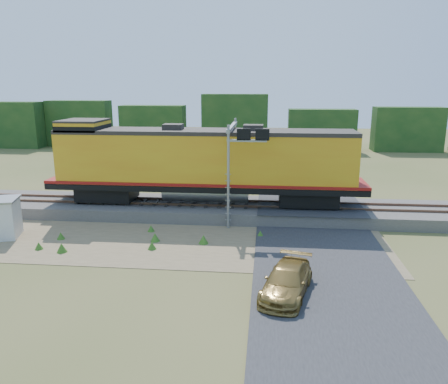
# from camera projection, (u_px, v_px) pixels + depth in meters

# --- Properties ---
(ground) EXTENTS (140.00, 140.00, 0.00)m
(ground) POSITION_uv_depth(u_px,v_px,m) (193.00, 245.00, 24.65)
(ground) COLOR #475123
(ground) RESTS_ON ground
(ballast) EXTENTS (70.00, 5.00, 0.80)m
(ballast) POSITION_uv_depth(u_px,v_px,m) (208.00, 209.00, 30.35)
(ballast) COLOR slate
(ballast) RESTS_ON ground
(rails) EXTENTS (70.00, 1.54, 0.16)m
(rails) POSITION_uv_depth(u_px,v_px,m) (207.00, 202.00, 30.24)
(rails) COLOR brown
(rails) RESTS_ON ballast
(dirt_shoulder) EXTENTS (26.00, 8.00, 0.03)m
(dirt_shoulder) POSITION_uv_depth(u_px,v_px,m) (161.00, 241.00, 25.32)
(dirt_shoulder) COLOR #8C7754
(dirt_shoulder) RESTS_ON ground
(road) EXTENTS (7.00, 66.00, 0.86)m
(road) POSITION_uv_depth(u_px,v_px,m) (318.00, 243.00, 24.67)
(road) COLOR #38383A
(road) RESTS_ON ground
(tree_line_north) EXTENTS (130.00, 3.00, 6.50)m
(tree_line_north) POSITION_uv_depth(u_px,v_px,m) (238.00, 127.00, 60.63)
(tree_line_north) COLOR #173C15
(tree_line_north) RESTS_ON ground
(weed_clumps) EXTENTS (15.00, 6.20, 0.56)m
(weed_clumps) POSITION_uv_depth(u_px,v_px,m) (134.00, 242.00, 25.08)
(weed_clumps) COLOR #36681D
(weed_clumps) RESTS_ON ground
(locomotive) EXTENTS (21.49, 3.28, 5.55)m
(locomotive) POSITION_uv_depth(u_px,v_px,m) (201.00, 162.00, 29.60)
(locomotive) COLOR black
(locomotive) RESTS_ON rails
(shed) EXTENTS (2.46, 2.46, 2.37)m
(shed) POSITION_uv_depth(u_px,v_px,m) (1.00, 218.00, 25.65)
(shed) COLOR silver
(shed) RESTS_ON ground
(signal_gantry) EXTENTS (2.57, 6.20, 6.48)m
(signal_gantry) POSITION_uv_depth(u_px,v_px,m) (236.00, 146.00, 28.46)
(signal_gantry) COLOR gray
(signal_gantry) RESTS_ON ground
(car) EXTENTS (2.75, 4.61, 1.25)m
(car) POSITION_uv_depth(u_px,v_px,m) (287.00, 281.00, 18.72)
(car) COLOR olive
(car) RESTS_ON ground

